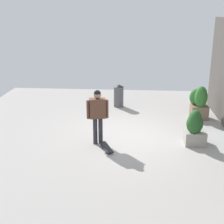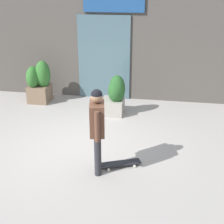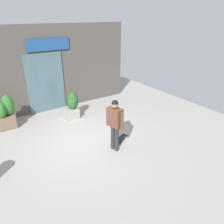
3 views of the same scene
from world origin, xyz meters
name	(u,v)px [view 1 (image 1 of 3)]	position (x,y,z in m)	size (l,w,h in m)	color
ground_plane	(128,136)	(0.00, 0.00, 0.00)	(12.00, 12.00, 0.00)	#9E9993
skateboarder	(98,111)	(0.61, -0.88, 1.03)	(0.35, 0.64, 1.68)	#28282D
skateboard	(106,147)	(1.00, -0.60, 0.06)	(0.84, 0.51, 0.08)	black
planter_box_left	(195,128)	(0.48, 2.01, 0.53)	(0.63, 0.62, 1.12)	gray
planter_box_right	(199,103)	(-1.92, 2.57, 0.61)	(0.68, 0.67, 1.27)	brown
trash_bin	(119,96)	(-3.20, -0.47, 0.47)	(0.41, 0.41, 0.95)	#4C4C51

